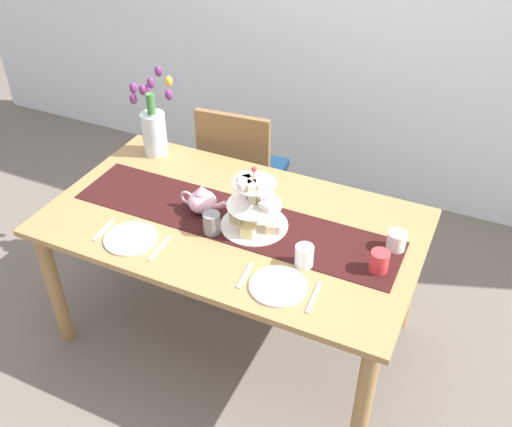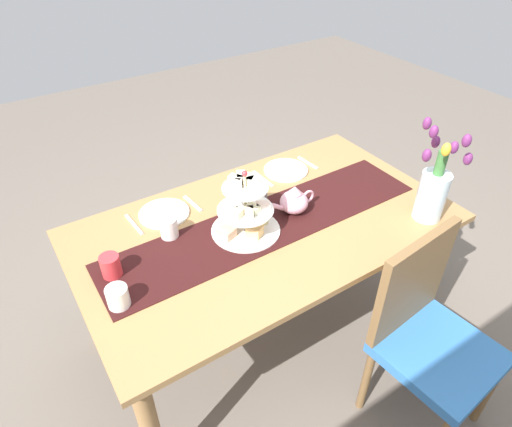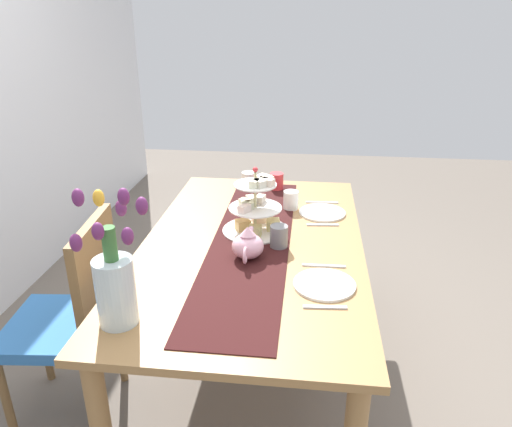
{
  "view_description": "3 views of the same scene",
  "coord_description": "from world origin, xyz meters",
  "px_view_note": "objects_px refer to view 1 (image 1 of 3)",
  "views": [
    {
      "loc": [
        0.96,
        -1.8,
        2.27
      ],
      "look_at": [
        0.09,
        0.05,
        0.75
      ],
      "focal_mm": 40.16,
      "sensor_mm": 36.0,
      "label": 1
    },
    {
      "loc": [
        0.88,
        1.28,
        1.96
      ],
      "look_at": [
        0.05,
        0.0,
        0.8
      ],
      "focal_mm": 31.27,
      "sensor_mm": 36.0,
      "label": 2
    },
    {
      "loc": [
        -1.88,
        -0.23,
        1.65
      ],
      "look_at": [
        0.07,
        -0.01,
        0.82
      ],
      "focal_mm": 33.74,
      "sensor_mm": 36.0,
      "label": 3
    }
  ],
  "objects_px": {
    "tiered_cake_stand": "(254,208)",
    "mug_orange": "(379,262)",
    "cream_jug": "(396,241)",
    "dinner_plate_left": "(131,238)",
    "mug_white_text": "(304,256)",
    "knife_left": "(160,248)",
    "fork_right": "(245,275)",
    "dining_table": "(233,236)",
    "knife_right": "(314,297)",
    "fork_left": "(103,230)",
    "mug_grey": "(212,223)",
    "tulip_vase": "(154,126)",
    "dinner_plate_right": "(278,286)",
    "teapot": "(202,201)",
    "chair_left": "(241,170)"
  },
  "relations": [
    {
      "from": "tiered_cake_stand",
      "to": "mug_orange",
      "type": "distance_m",
      "value": 0.58
    },
    {
      "from": "cream_jug",
      "to": "dinner_plate_left",
      "type": "height_order",
      "value": "cream_jug"
    },
    {
      "from": "mug_white_text",
      "to": "knife_left",
      "type": "bearing_deg",
      "value": -164.72
    },
    {
      "from": "fork_right",
      "to": "tiered_cake_stand",
      "type": "bearing_deg",
      "value": 108.52
    },
    {
      "from": "dining_table",
      "to": "knife_right",
      "type": "xyz_separation_m",
      "value": [
        0.5,
        -0.31,
        0.1
      ]
    },
    {
      "from": "fork_left",
      "to": "knife_left",
      "type": "bearing_deg",
      "value": 0.0
    },
    {
      "from": "mug_grey",
      "to": "mug_white_text",
      "type": "bearing_deg",
      "value": -3.84
    },
    {
      "from": "fork_right",
      "to": "knife_right",
      "type": "bearing_deg",
      "value": 0.0
    },
    {
      "from": "dinner_plate_left",
      "to": "knife_left",
      "type": "height_order",
      "value": "dinner_plate_left"
    },
    {
      "from": "dinner_plate_left",
      "to": "knife_left",
      "type": "distance_m",
      "value": 0.15
    },
    {
      "from": "tulip_vase",
      "to": "mug_white_text",
      "type": "bearing_deg",
      "value": -26.05
    },
    {
      "from": "dining_table",
      "to": "knife_left",
      "type": "height_order",
      "value": "knife_left"
    },
    {
      "from": "dining_table",
      "to": "mug_white_text",
      "type": "relative_size",
      "value": 17.6
    },
    {
      "from": "tulip_vase",
      "to": "mug_grey",
      "type": "relative_size",
      "value": 4.77
    },
    {
      "from": "cream_jug",
      "to": "knife_left",
      "type": "distance_m",
      "value": 0.99
    },
    {
      "from": "dinner_plate_right",
      "to": "fork_right",
      "type": "xyz_separation_m",
      "value": [
        -0.14,
        0.0,
        -0.0
      ]
    },
    {
      "from": "dining_table",
      "to": "dinner_plate_right",
      "type": "distance_m",
      "value": 0.48
    },
    {
      "from": "tiered_cake_stand",
      "to": "knife_right",
      "type": "height_order",
      "value": "tiered_cake_stand"
    },
    {
      "from": "fork_right",
      "to": "tulip_vase",
      "type": "bearing_deg",
      "value": 141.78
    },
    {
      "from": "fork_right",
      "to": "knife_right",
      "type": "relative_size",
      "value": 0.88
    },
    {
      "from": "cream_jug",
      "to": "fork_left",
      "type": "height_order",
      "value": "cream_jug"
    },
    {
      "from": "knife_left",
      "to": "mug_grey",
      "type": "distance_m",
      "value": 0.25
    },
    {
      "from": "tiered_cake_stand",
      "to": "teapot",
      "type": "relative_size",
      "value": 1.28
    },
    {
      "from": "tiered_cake_stand",
      "to": "fork_right",
      "type": "xyz_separation_m",
      "value": [
        0.1,
        -0.3,
        -0.1
      ]
    },
    {
      "from": "cream_jug",
      "to": "knife_left",
      "type": "height_order",
      "value": "cream_jug"
    },
    {
      "from": "dinner_plate_left",
      "to": "dining_table",
      "type": "bearing_deg",
      "value": 42.74
    },
    {
      "from": "teapot",
      "to": "tulip_vase",
      "type": "relative_size",
      "value": 0.53
    },
    {
      "from": "dinner_plate_right",
      "to": "mug_orange",
      "type": "distance_m",
      "value": 0.41
    },
    {
      "from": "tiered_cake_stand",
      "to": "mug_orange",
      "type": "bearing_deg",
      "value": -5.06
    },
    {
      "from": "chair_left",
      "to": "dinner_plate_right",
      "type": "xyz_separation_m",
      "value": [
        0.66,
        -1.01,
        0.22
      ]
    },
    {
      "from": "dinner_plate_left",
      "to": "knife_right",
      "type": "bearing_deg",
      "value": 0.0
    },
    {
      "from": "teapot",
      "to": "mug_grey",
      "type": "relative_size",
      "value": 2.51
    },
    {
      "from": "cream_jug",
      "to": "mug_orange",
      "type": "xyz_separation_m",
      "value": [
        -0.03,
        -0.16,
        0.01
      ]
    },
    {
      "from": "mug_grey",
      "to": "dining_table",
      "type": "bearing_deg",
      "value": 71.49
    },
    {
      "from": "dinner_plate_right",
      "to": "tulip_vase",
      "type": "bearing_deg",
      "value": 146.1
    },
    {
      "from": "tiered_cake_stand",
      "to": "mug_white_text",
      "type": "height_order",
      "value": "tiered_cake_stand"
    },
    {
      "from": "dinner_plate_left",
      "to": "cream_jug",
      "type": "bearing_deg",
      "value": 21.76
    },
    {
      "from": "chair_left",
      "to": "mug_orange",
      "type": "height_order",
      "value": "chair_left"
    },
    {
      "from": "knife_left",
      "to": "fork_right",
      "type": "bearing_deg",
      "value": 0.0
    },
    {
      "from": "fork_left",
      "to": "mug_white_text",
      "type": "height_order",
      "value": "mug_white_text"
    },
    {
      "from": "cream_jug",
      "to": "mug_white_text",
      "type": "height_order",
      "value": "mug_white_text"
    },
    {
      "from": "chair_left",
      "to": "mug_orange",
      "type": "xyz_separation_m",
      "value": [
        0.99,
        -0.76,
        0.27
      ]
    },
    {
      "from": "dining_table",
      "to": "tulip_vase",
      "type": "xyz_separation_m",
      "value": [
        -0.63,
        0.36,
        0.25
      ]
    },
    {
      "from": "teapot",
      "to": "knife_left",
      "type": "relative_size",
      "value": 1.4
    },
    {
      "from": "tulip_vase",
      "to": "chair_left",
      "type": "bearing_deg",
      "value": 47.04
    },
    {
      "from": "dinner_plate_left",
      "to": "mug_orange",
      "type": "relative_size",
      "value": 2.42
    },
    {
      "from": "cream_jug",
      "to": "dinner_plate_left",
      "type": "xyz_separation_m",
      "value": [
        -1.04,
        -0.42,
        -0.04
      ]
    },
    {
      "from": "mug_orange",
      "to": "mug_white_text",
      "type": "bearing_deg",
      "value": -161.6
    },
    {
      "from": "chair_left",
      "to": "dinner_plate_left",
      "type": "relative_size",
      "value": 3.96
    },
    {
      "from": "fork_left",
      "to": "mug_orange",
      "type": "bearing_deg",
      "value": 12.37
    }
  ]
}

